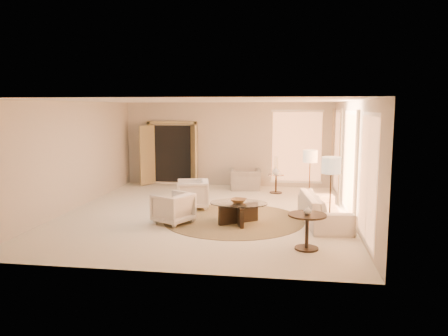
# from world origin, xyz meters

# --- Properties ---
(room) EXTENTS (7.04, 8.04, 2.83)m
(room) POSITION_xyz_m (0.00, 0.00, 1.40)
(room) COLOR #EDE3CA
(room) RESTS_ON ground
(windows_right) EXTENTS (0.10, 6.40, 2.40)m
(windows_right) POSITION_xyz_m (3.45, 0.10, 1.35)
(windows_right) COLOR #FFA566
(windows_right) RESTS_ON room
(window_back_corner) EXTENTS (1.70, 0.10, 2.40)m
(window_back_corner) POSITION_xyz_m (2.30, 3.95, 1.35)
(window_back_corner) COLOR #FFA566
(window_back_corner) RESTS_ON room
(curtains_right) EXTENTS (0.06, 5.20, 2.60)m
(curtains_right) POSITION_xyz_m (3.40, 1.00, 1.30)
(curtains_right) COLOR tan
(curtains_right) RESTS_ON room
(french_doors) EXTENTS (1.95, 0.66, 2.16)m
(french_doors) POSITION_xyz_m (-1.90, 3.82, 1.07)
(french_doors) COLOR tan
(french_doors) RESTS_ON room
(area_rug) EXTENTS (4.05, 4.05, 0.01)m
(area_rug) POSITION_xyz_m (0.78, -0.55, 0.01)
(area_rug) COLOR #463922
(area_rug) RESTS_ON room
(sofa) EXTENTS (1.16, 2.37, 0.67)m
(sofa) POSITION_xyz_m (2.86, -0.53, 0.33)
(sofa) COLOR white
(sofa) RESTS_ON room
(armchair_left) EXTENTS (0.91, 0.95, 0.83)m
(armchair_left) POSITION_xyz_m (-0.45, 0.46, 0.42)
(armchair_left) COLOR white
(armchair_left) RESTS_ON room
(armchair_right) EXTENTS (0.99, 1.01, 0.78)m
(armchair_right) POSITION_xyz_m (-0.57, -1.06, 0.39)
(armchair_right) COLOR white
(armchair_right) RESTS_ON room
(accent_chair) EXTENTS (1.09, 0.79, 0.88)m
(accent_chair) POSITION_xyz_m (0.66, 3.33, 0.44)
(accent_chair) COLOR gray
(accent_chair) RESTS_ON room
(coffee_table) EXTENTS (1.70, 1.70, 0.49)m
(coffee_table) POSITION_xyz_m (0.92, -0.85, 0.31)
(coffee_table) COLOR black
(coffee_table) RESTS_ON room
(end_table) EXTENTS (0.71, 0.71, 0.67)m
(end_table) POSITION_xyz_m (2.39, -2.49, 0.46)
(end_table) COLOR black
(end_table) RESTS_ON room
(side_table) EXTENTS (0.50, 0.50, 0.58)m
(side_table) POSITION_xyz_m (1.67, 2.85, 0.35)
(side_table) COLOR #312319
(side_table) RESTS_ON room
(floor_lamp_near) EXTENTS (0.37, 0.37, 1.54)m
(floor_lamp_near) POSITION_xyz_m (2.59, 0.92, 1.31)
(floor_lamp_near) COLOR #312319
(floor_lamp_near) RESTS_ON room
(floor_lamp_far) EXTENTS (0.40, 0.40, 1.63)m
(floor_lamp_far) POSITION_xyz_m (2.90, -1.43, 1.39)
(floor_lamp_far) COLOR #312319
(floor_lamp_far) RESTS_ON room
(bowl) EXTENTS (0.43, 0.43, 0.09)m
(bowl) POSITION_xyz_m (0.92, -0.85, 0.53)
(bowl) COLOR brown
(bowl) RESTS_ON coffee_table
(end_vase) EXTENTS (0.19, 0.19, 0.16)m
(end_vase) POSITION_xyz_m (2.39, -2.49, 0.75)
(end_vase) COLOR white
(end_vase) RESTS_ON end_table
(side_vase) EXTENTS (0.27, 0.27, 0.26)m
(side_vase) POSITION_xyz_m (1.67, 2.85, 0.71)
(side_vase) COLOR white
(side_vase) RESTS_ON side_table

